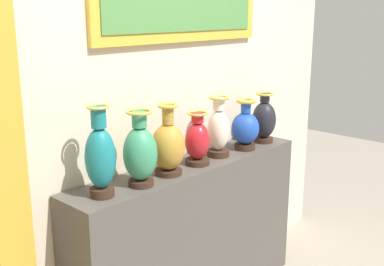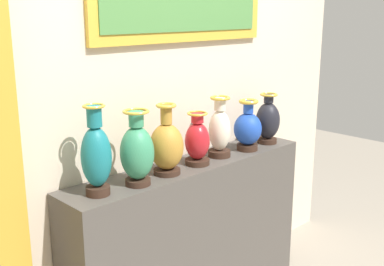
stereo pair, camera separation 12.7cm
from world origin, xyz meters
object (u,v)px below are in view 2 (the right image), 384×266
(vase_ivory, at_px, (220,130))
(vase_teal, at_px, (96,156))
(vase_jade, at_px, (137,152))
(vase_crimson, at_px, (197,141))
(vase_onyx, at_px, (268,121))
(vase_sapphire, at_px, (248,128))
(vase_ochre, at_px, (167,146))

(vase_ivory, bearing_deg, vase_teal, -179.15)
(vase_jade, xyz_separation_m, vase_crimson, (0.46, 0.02, -0.04))
(vase_jade, height_order, vase_crimson, vase_jade)
(vase_crimson, relative_size, vase_onyx, 0.91)
(vase_ivory, distance_m, vase_onyx, 0.46)
(vase_jade, bearing_deg, vase_teal, 173.16)
(vase_jade, bearing_deg, vase_sapphire, 0.56)
(vase_teal, height_order, vase_sapphire, vase_teal)
(vase_sapphire, bearing_deg, vase_ochre, 178.90)
(vase_sapphire, relative_size, vase_onyx, 0.97)
(vase_crimson, bearing_deg, vase_ivory, 4.42)
(vase_teal, bearing_deg, vase_crimson, -0.24)
(vase_onyx, bearing_deg, vase_ivory, 177.64)
(vase_teal, distance_m, vase_sapphire, 1.12)
(vase_jade, xyz_separation_m, vase_onyx, (1.12, 0.02, -0.02))
(vase_teal, xyz_separation_m, vase_crimson, (0.68, -0.00, -0.06))
(vase_ivory, xyz_separation_m, vase_onyx, (0.46, -0.02, -0.01))
(vase_ochre, xyz_separation_m, vase_ivory, (0.44, 0.02, 0.01))
(vase_teal, xyz_separation_m, vase_jade, (0.22, -0.03, -0.02))
(vase_ivory, height_order, vase_sapphire, vase_ivory)
(vase_ochre, distance_m, vase_sapphire, 0.68)
(vase_jade, height_order, vase_ivory, vase_jade)
(vase_ochre, bearing_deg, vase_onyx, -0.03)
(vase_ochre, xyz_separation_m, vase_sapphire, (0.68, -0.01, -0.02))
(vase_ochre, relative_size, vase_ivory, 1.05)
(vase_crimson, height_order, vase_sapphire, vase_sapphire)
(vase_crimson, distance_m, vase_ivory, 0.21)
(vase_crimson, distance_m, vase_onyx, 0.66)
(vase_crimson, relative_size, vase_sapphire, 0.94)
(vase_ivory, bearing_deg, vase_sapphire, -7.75)
(vase_crimson, bearing_deg, vase_jade, -176.98)
(vase_teal, bearing_deg, vase_jade, -6.84)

